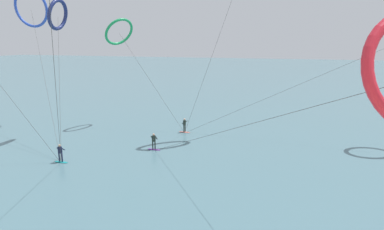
{
  "coord_description": "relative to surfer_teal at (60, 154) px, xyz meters",
  "views": [
    {
      "loc": [
        7.23,
        -3.89,
        10.74
      ],
      "look_at": [
        0.0,
        19.16,
        5.18
      ],
      "focal_mm": 30.11,
      "sensor_mm": 36.0,
      "label": 1
    }
  ],
  "objects": [
    {
      "name": "sea_water",
      "position": [
        12.2,
        85.54,
        -0.78
      ],
      "size": [
        400.0,
        200.0,
        0.08
      ],
      "primitive_type": "cube",
      "color": "#476B75",
      "rests_on": "ground"
    },
    {
      "name": "surfer_teal",
      "position": [
        0.0,
        0.0,
        0.0
      ],
      "size": [
        1.4,
        0.61,
        1.7
      ],
      "rotation": [
        0.0,
        0.0,
        0.16
      ],
      "color": "teal",
      "rests_on": "ground"
    },
    {
      "name": "surfer_coral",
      "position": [
        7.49,
        12.59,
        0.0
      ],
      "size": [
        1.4,
        0.63,
        1.7
      ],
      "rotation": [
        0.0,
        0.0,
        1.35
      ],
      "color": "#EA7260",
      "rests_on": "ground"
    },
    {
      "name": "surfer_violet",
      "position": [
        6.59,
        5.67,
        0.0
      ],
      "size": [
        1.4,
        0.71,
        1.7
      ],
      "rotation": [
        0.0,
        0.0,
        4.18
      ],
      "color": "purple",
      "rests_on": "ground"
    },
    {
      "name": "kite_cobalt",
      "position": [
        -12.76,
        12.05,
        13.96
      ],
      "size": [
        15.23,
        12.86,
        17.21
      ],
      "rotation": [
        0.0,
        0.0,
        3.21
      ],
      "color": "#2647B7",
      "rests_on": "ground"
    },
    {
      "name": "kite_navy",
      "position": [
        -4.74,
        7.1,
        12.62
      ],
      "size": [
        5.51,
        8.85,
        15.13
      ],
      "rotation": [
        0.0,
        0.0,
        4.82
      ],
      "color": "navy",
      "rests_on": "ground"
    },
    {
      "name": "kite_emerald",
      "position": [
        -1.7,
        14.37,
        11.02
      ],
      "size": [
        11.17,
        4.55,
        13.53
      ],
      "rotation": [
        0.0,
        0.0,
        4.25
      ],
      "color": "#199351",
      "rests_on": "ground"
    }
  ]
}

